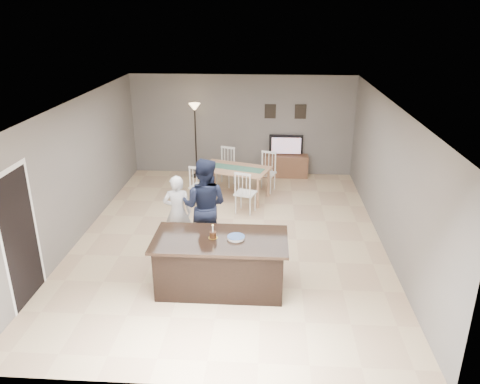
# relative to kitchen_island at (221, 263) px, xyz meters

# --- Properties ---
(floor) EXTENTS (8.00, 8.00, 0.00)m
(floor) POSITION_rel_kitchen_island_xyz_m (0.00, 1.80, -0.45)
(floor) COLOR #D2B387
(floor) RESTS_ON ground
(room_shell) EXTENTS (8.00, 8.00, 8.00)m
(room_shell) POSITION_rel_kitchen_island_xyz_m (0.00, 1.80, 1.22)
(room_shell) COLOR slate
(room_shell) RESTS_ON floor
(kitchen_island) EXTENTS (2.15, 1.10, 0.90)m
(kitchen_island) POSITION_rel_kitchen_island_xyz_m (0.00, 0.00, 0.00)
(kitchen_island) COLOR black
(kitchen_island) RESTS_ON floor
(tv_console) EXTENTS (1.20, 0.40, 0.60)m
(tv_console) POSITION_rel_kitchen_island_xyz_m (1.20, 5.57, -0.15)
(tv_console) COLOR brown
(tv_console) RESTS_ON floor
(television) EXTENTS (0.91, 0.12, 0.53)m
(television) POSITION_rel_kitchen_island_xyz_m (1.20, 5.64, 0.41)
(television) COLOR black
(television) RESTS_ON tv_console
(tv_screen_glow) EXTENTS (0.78, 0.00, 0.78)m
(tv_screen_glow) POSITION_rel_kitchen_island_xyz_m (1.20, 5.56, 0.42)
(tv_screen_glow) COLOR orange
(tv_screen_glow) RESTS_ON tv_console
(picture_frames) EXTENTS (1.10, 0.02, 0.38)m
(picture_frames) POSITION_rel_kitchen_island_xyz_m (1.15, 5.78, 1.30)
(picture_frames) COLOR black
(picture_frames) RESTS_ON room_shell
(doorway) EXTENTS (0.00, 2.10, 2.65)m
(doorway) POSITION_rel_kitchen_island_xyz_m (-2.99, -0.50, 0.80)
(doorway) COLOR black
(doorway) RESTS_ON floor
(woman) EXTENTS (0.56, 0.39, 1.46)m
(woman) POSITION_rel_kitchen_island_xyz_m (-0.95, 1.35, 0.27)
(woman) COLOR silver
(woman) RESTS_ON floor
(man) EXTENTS (0.98, 0.82, 1.82)m
(man) POSITION_rel_kitchen_island_xyz_m (-0.42, 1.27, 0.46)
(man) COLOR #161C32
(man) RESTS_ON floor
(birthday_cake) EXTENTS (0.15, 0.15, 0.23)m
(birthday_cake) POSITION_rel_kitchen_island_xyz_m (-0.12, 0.01, 0.50)
(birthday_cake) COLOR gold
(birthday_cake) RESTS_ON kitchen_island
(plate_stack) EXTENTS (0.28, 0.28, 0.04)m
(plate_stack) POSITION_rel_kitchen_island_xyz_m (0.25, 0.00, 0.47)
(plate_stack) COLOR white
(plate_stack) RESTS_ON kitchen_island
(dining_table) EXTENTS (2.04, 2.22, 0.99)m
(dining_table) POSITION_rel_kitchen_island_xyz_m (-0.07, 3.93, 0.18)
(dining_table) COLOR #A47A59
(dining_table) RESTS_ON floor
(floor_lamp) EXTENTS (0.30, 0.30, 2.00)m
(floor_lamp) POSITION_rel_kitchen_island_xyz_m (-1.22, 5.41, 1.10)
(floor_lamp) COLOR black
(floor_lamp) RESTS_ON floor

